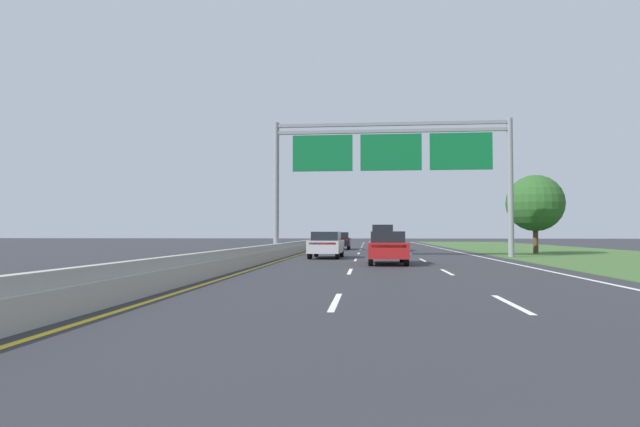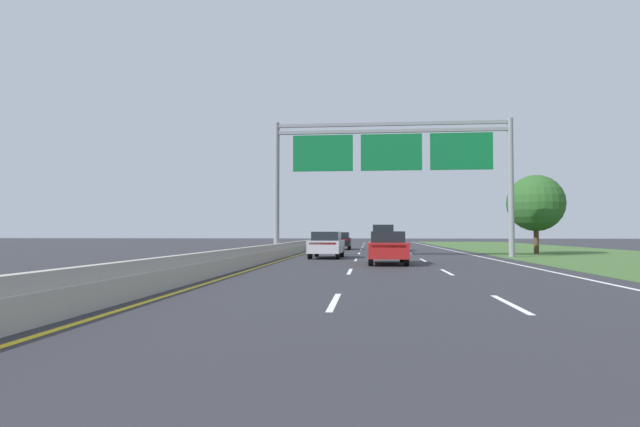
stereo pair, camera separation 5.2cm
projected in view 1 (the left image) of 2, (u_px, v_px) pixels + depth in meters
The scene contains 10 objects.
ground_plane at pixel (385, 255), 35.51m from camera, with size 220.00×220.00×0.00m, color #2B2B30.
lane_striping at pixel (385, 255), 35.05m from camera, with size 11.96×106.00×0.01m.
grass_verge_right at pixel (599, 256), 34.23m from camera, with size 14.00×110.00×0.02m, color #3D602D.
median_barrier_concrete at pixel (289, 250), 36.13m from camera, with size 0.60×110.00×0.85m.
overhead_sign_gantry at pixel (391, 159), 33.02m from camera, with size 15.06×0.42×8.64m.
pickup_truck_grey at pixel (383, 238), 43.85m from camera, with size 2.05×5.42×2.20m.
car_black_left_lane_sedan at pixel (340, 240), 47.65m from camera, with size 1.85×4.41×1.57m.
car_red_centre_lane_sedan at pixel (387, 247), 25.15m from camera, with size 1.83×4.40×1.57m.
car_silver_left_lane_sedan at pixel (326, 244), 31.29m from camera, with size 1.94×4.45×1.57m.
roadside_tree_mid at pixel (535, 203), 37.79m from camera, with size 4.08×4.08×5.70m.
Camera 1 is at (-1.14, -0.85, 1.49)m, focal length 29.35 mm.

